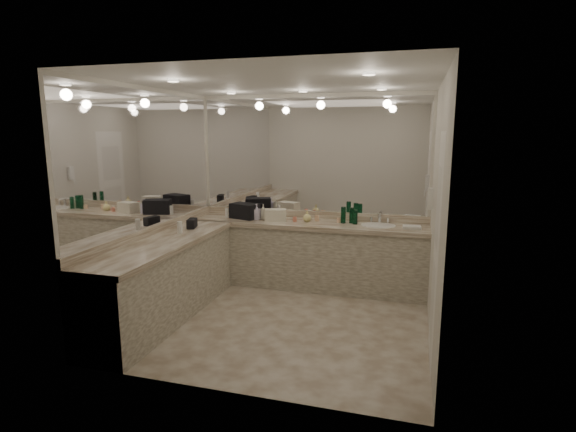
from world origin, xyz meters
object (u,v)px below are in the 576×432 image
(hand_towel, at_px, (412,227))
(soap_bottle_b, at_px, (257,212))
(black_toiletry_bag, at_px, (245,211))
(wall_phone, at_px, (430,199))
(cream_cosmetic_case, at_px, (275,215))
(soap_bottle_c, at_px, (307,216))
(soap_bottle_a, at_px, (263,212))
(sink, at_px, (378,226))

(hand_towel, relative_size, soap_bottle_b, 1.00)
(black_toiletry_bag, xyz_separation_m, soap_bottle_b, (0.19, -0.04, 0.00))
(wall_phone, distance_m, cream_cosmetic_case, 2.07)
(wall_phone, bearing_deg, soap_bottle_c, 161.74)
(black_toiletry_bag, distance_m, soap_bottle_a, 0.27)
(black_toiletry_bag, distance_m, soap_bottle_c, 0.90)
(sink, distance_m, wall_phone, 0.91)
(sink, relative_size, wall_phone, 1.83)
(black_toiletry_bag, height_order, soap_bottle_b, soap_bottle_b)
(black_toiletry_bag, bearing_deg, sink, -0.21)
(sink, xyz_separation_m, soap_bottle_c, (-0.95, 0.01, 0.08))
(cream_cosmetic_case, xyz_separation_m, hand_towel, (1.80, -0.03, -0.07))
(sink, xyz_separation_m, black_toiletry_bag, (-1.85, 0.01, 0.11))
(soap_bottle_a, distance_m, soap_bottle_b, 0.09)
(sink, xyz_separation_m, hand_towel, (0.42, -0.08, 0.02))
(black_toiletry_bag, relative_size, soap_bottle_c, 2.60)
(sink, relative_size, soap_bottle_a, 2.13)
(wall_phone, distance_m, soap_bottle_a, 2.26)
(soap_bottle_a, distance_m, soap_bottle_c, 0.62)
(hand_towel, distance_m, soap_bottle_a, 2.00)
(sink, distance_m, soap_bottle_c, 0.95)
(wall_phone, xyz_separation_m, soap_bottle_b, (-2.26, 0.47, -0.34))
(hand_towel, bearing_deg, soap_bottle_c, 176.27)
(soap_bottle_b, bearing_deg, soap_bottle_c, 3.42)
(soap_bottle_a, relative_size, soap_bottle_c, 1.42)
(cream_cosmetic_case, xyz_separation_m, soap_bottle_a, (-0.19, 0.05, 0.02))
(soap_bottle_a, bearing_deg, cream_cosmetic_case, -15.08)
(wall_phone, bearing_deg, soap_bottle_a, 166.95)
(soap_bottle_b, bearing_deg, sink, 1.02)
(wall_phone, bearing_deg, black_toiletry_bag, 168.32)
(wall_phone, xyz_separation_m, soap_bottle_c, (-1.55, 0.51, -0.38))
(hand_towel, height_order, soap_bottle_a, soap_bottle_a)
(soap_bottle_a, bearing_deg, soap_bottle_c, 0.77)
(cream_cosmetic_case, height_order, soap_bottle_b, soap_bottle_b)
(sink, xyz_separation_m, soap_bottle_a, (-1.57, 0.00, 0.11))
(sink, height_order, soap_bottle_b, soap_bottle_b)
(black_toiletry_bag, bearing_deg, wall_phone, -11.68)
(hand_towel, distance_m, soap_bottle_b, 2.08)
(soap_bottle_b, bearing_deg, black_toiletry_bag, 169.15)
(wall_phone, bearing_deg, hand_towel, 113.52)
(wall_phone, distance_m, soap_bottle_c, 1.68)
(cream_cosmetic_case, xyz_separation_m, soap_bottle_b, (-0.28, 0.02, 0.03))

